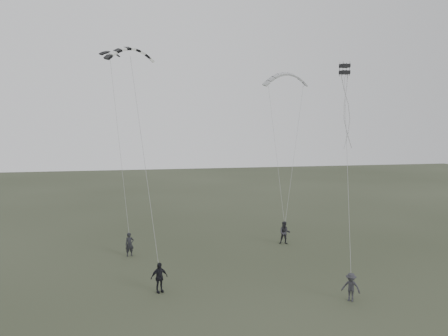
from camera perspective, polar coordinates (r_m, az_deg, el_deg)
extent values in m
plane|color=#2F3623|center=(27.34, 1.20, -14.84)|extent=(140.00, 140.00, 0.00)
imported|color=black|center=(33.09, -12.23, -9.73)|extent=(0.71, 0.55, 1.73)
imported|color=#29292E|center=(35.86, 7.93, -8.37)|extent=(1.06, 0.93, 1.83)
imported|color=black|center=(26.00, -8.46, -13.96)|extent=(1.10, 0.74, 1.74)
imported|color=#2C2C31|center=(25.54, 16.24, -14.70)|extent=(1.15, 1.10, 1.56)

